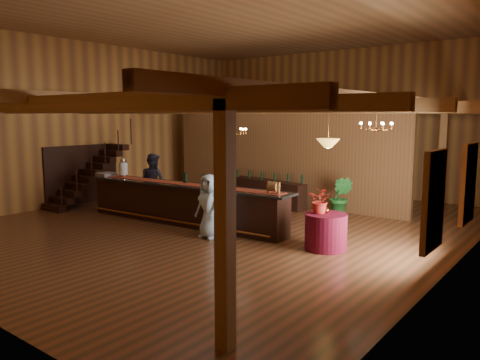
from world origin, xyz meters
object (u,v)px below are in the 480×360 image
Objects in this scene: backbar_shelf at (268,193)px; floor_plant at (341,197)px; chandelier_right at (376,126)px; staff_second at (153,183)px; raffle_drum at (274,187)px; bartender at (220,193)px; tasting_bar at (183,203)px; guest at (209,206)px; chandelier_left at (233,131)px; round_table at (326,232)px; pendant_lamp at (328,143)px; beverage_dispenser at (123,168)px.

backbar_shelf is 2.80m from floor_plant.
staff_second is (-6.74, -1.06, -1.85)m from chandelier_right.
raffle_drum is 2.29m from bartender.
raffle_drum is 0.11× the size of backbar_shelf.
tasting_bar is 5.56× the size of floor_plant.
chandelier_left is at bearing 115.32° from guest.
chandelier_left is (0.26, -2.23, 2.14)m from backbar_shelf.
guest is 4.44m from floor_plant.
guest is at bearing 120.85° from bartender.
guest is at bearing -147.79° from raffle_drum.
round_table is (4.02, -3.58, -0.01)m from backbar_shelf.
chandelier_right is at bearing 37.71° from guest.
chandelier_left is at bearing -177.02° from chandelier_right.
bartender is at bearing -72.18° from backbar_shelf.
pendant_lamp is (4.35, 0.14, 1.83)m from tasting_bar.
floor_plant is (5.55, 3.56, -0.80)m from beverage_dispenser.
staff_second is (-4.87, 0.53, -0.39)m from raffle_drum.
raffle_drum is 0.36× the size of round_table.
round_table is at bearing -106.09° from chandelier_right.
chandelier_right is at bearing 73.91° from round_table.
chandelier_right is (4.47, -2.01, 2.34)m from backbar_shelf.
raffle_drum reaches higher than floor_plant.
bartender is (0.76, 0.69, 0.28)m from tasting_bar.
pendant_lamp is at bearing 90.00° from round_table.
guest reaches higher than tasting_bar.
pendant_lamp is 3.30m from guest.
beverage_dispenser is at bearing -177.96° from round_table.
raffle_drum is 1.79m from pendant_lamp.
floor_plant is at bearing 32.69° from beverage_dispenser.
beverage_dispenser is 0.20× the size of backbar_shelf.
chandelier_right is at bearing -45.97° from floor_plant.
staff_second is 5.79m from floor_plant.
chandelier_right is 0.47× the size of bartender.
round_table is 0.77× the size of floor_plant.
pendant_lamp reaches higher than beverage_dispenser.
beverage_dispenser is 6.86m from pendant_lamp.
guest is (0.84, -1.40, -0.05)m from bartender.
tasting_bar is 4.36m from round_table.
backbar_shelf is at bearing -122.64° from staff_second.
backbar_shelf is at bearing 174.69° from floor_plant.
bartender reaches higher than round_table.
bartender is at bearing -77.88° from chandelier_left.
staff_second is at bearing -116.83° from backbar_shelf.
staff_second is at bearing -171.10° from chandelier_right.
beverage_dispenser is 3.60m from chandelier_left.
beverage_dispenser is 0.33× the size of staff_second.
backbar_shelf is 3.84m from staff_second.
backbar_shelf is 3.76× the size of chandelier_right.
tasting_bar is 1.77m from guest.
bartender is at bearing -130.36° from floor_plant.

